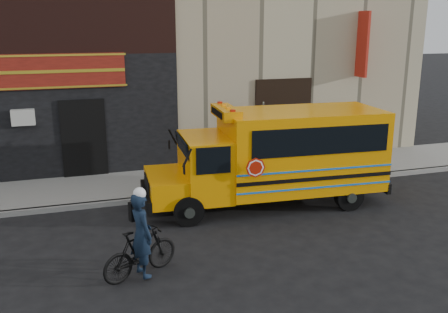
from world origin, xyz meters
TOP-DOWN VIEW (x-y plane):
  - ground at (0.00, 0.00)m, footprint 120.00×120.00m
  - curb at (0.00, 2.60)m, footprint 40.00×0.20m
  - sidewalk at (0.00, 4.10)m, footprint 40.00×3.00m
  - school_bus at (2.05, 1.28)m, footprint 7.01×2.55m
  - sign_pole at (2.00, 2.45)m, footprint 0.07×0.25m
  - bicycle at (-2.41, -1.82)m, footprint 1.81×1.18m
  - cyclist at (-2.38, -1.89)m, footprint 0.62×0.76m

SIDE VIEW (x-z plane):
  - ground at x=0.00m, z-range 0.00..0.00m
  - curb at x=0.00m, z-range 0.00..0.15m
  - sidewalk at x=0.00m, z-range 0.00..0.15m
  - bicycle at x=-2.41m, z-range 0.00..1.06m
  - cyclist at x=-2.38m, z-range 0.00..1.81m
  - school_bus at x=2.05m, z-range 0.05..2.97m
  - sign_pole at x=2.00m, z-range 0.16..3.00m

